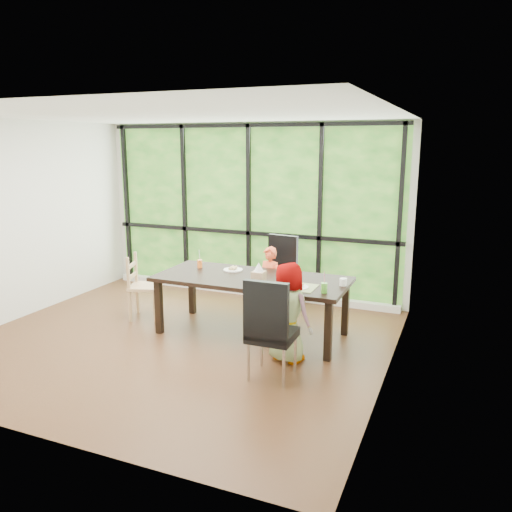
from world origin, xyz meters
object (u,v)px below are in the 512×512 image
Objects in this scene: dining_table at (252,306)px; plate_far at (233,270)px; chair_end_beech at (145,286)px; orange_cup at (200,264)px; chair_interior_leather at (272,328)px; tissue_box at (259,277)px; chair_window_leather at (277,274)px; green_cup at (324,288)px; white_mug at (343,282)px; child_older at (290,313)px; child_toddler at (270,283)px; plate_near at (297,287)px.

dining_table is 0.57m from plate_far.
orange_cup is at bearing -95.86° from chair_end_beech.
chair_interior_leather is (0.67, -1.04, 0.17)m from dining_table.
chair_window_leather is at bearing 99.65° from tissue_box.
plate_far is 2.35× the size of orange_cup.
chair_window_leather reaches higher than green_cup.
chair_window_leather is at bearing 140.93° from white_mug.
child_older is 9.89× the size of green_cup.
chair_end_beech is at bearing -139.88° from chair_window_leather.
child_toddler reaches higher than green_cup.
chair_interior_leather reaches higher than plate_far.
tissue_box is at bearing -73.10° from chair_window_leather.
chair_end_beech is 8.35× the size of orange_cup.
child_older is 0.40m from plate_near.
chair_window_leather is 2.18m from chair_interior_leather.
plate_far reaches higher than dining_table.
chair_end_beech is at bearing 173.80° from plate_near.
child_older is (0.71, -1.22, 0.06)m from child_toddler.
plate_near is at bearing -19.68° from dining_table.
child_older reaches higher than orange_cup.
child_toddler is 11.63× the size of white_mug.
child_toddler reaches higher than orange_cup.
chair_window_leather is 1.87m from chair_end_beech.
plate_far is 1.51m from white_mug.
chair_end_beech is 0.80× the size of child_older.
tissue_box is at bearing -60.84° from chair_interior_leather.
white_mug is at bearing 12.70° from tissue_box.
green_cup is (2.62, -0.32, 0.36)m from chair_end_beech.
plate_near is at bearing 167.91° from green_cup.
plate_near is (0.67, -0.87, 0.25)m from child_toddler.
chair_interior_leather is at bearing -113.30° from white_mug.
orange_cup is (-1.51, 1.23, 0.26)m from chair_interior_leather.
dining_table is 27.60× the size of white_mug.
chair_end_beech is 3.41× the size of plate_near.
dining_table is at bearing -58.20° from chair_interior_leather.
plate_near is 0.52m from tissue_box.
plate_near is (-0.04, 0.35, 0.19)m from child_older.
child_toddler is 0.87m from tissue_box.
chair_window_leather is 10.03× the size of orange_cup.
child_toddler is 8.90× the size of green_cup.
chair_end_beech is at bearing 179.76° from dining_table.
white_mug reaches higher than plate_far.
chair_window_leather is 9.47× the size of green_cup.
chair_window_leather reaches higher than dining_table.
plate_near is at bearing -67.13° from child_older.
child_toddler is at bearing 90.00° from dining_table.
white_mug is 1.01m from tissue_box.
dining_table is 1.25m from chair_interior_leather.
child_older is 4.45× the size of plate_far.
dining_table is 1.61m from chair_end_beech.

